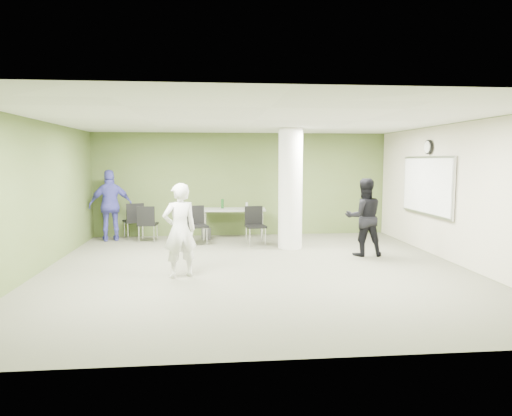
{
  "coord_description": "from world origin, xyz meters",
  "views": [
    {
      "loc": [
        -0.82,
        -8.48,
        2.06
      ],
      "look_at": [
        0.1,
        1.0,
        1.06
      ],
      "focal_mm": 32.0,
      "sensor_mm": 36.0,
      "label": 1
    }
  ],
  "objects": [
    {
      "name": "floor",
      "position": [
        0.0,
        0.0,
        0.0
      ],
      "size": [
        8.0,
        8.0,
        0.0
      ],
      "primitive_type": "plane",
      "color": "#555644",
      "rests_on": "ground"
    },
    {
      "name": "ceiling",
      "position": [
        0.0,
        0.0,
        2.8
      ],
      "size": [
        8.0,
        8.0,
        0.0
      ],
      "primitive_type": "plane",
      "rotation": [
        3.14,
        0.0,
        0.0
      ],
      "color": "white",
      "rests_on": "wall_back"
    },
    {
      "name": "wall_back",
      "position": [
        0.0,
        4.0,
        1.4
      ],
      "size": [
        8.0,
        2.8,
        0.02
      ],
      "primitive_type": "cube",
      "rotation": [
        1.57,
        0.0,
        0.0
      ],
      "color": "#4E5E2C",
      "rests_on": "floor"
    },
    {
      "name": "wall_left",
      "position": [
        -4.0,
        0.0,
        1.4
      ],
      "size": [
        0.02,
        8.0,
        2.8
      ],
      "primitive_type": "cube",
      "color": "#4E5E2C",
      "rests_on": "floor"
    },
    {
      "name": "wall_right_cream",
      "position": [
        4.0,
        0.0,
        1.4
      ],
      "size": [
        0.02,
        8.0,
        2.8
      ],
      "primitive_type": "cube",
      "color": "beige",
      "rests_on": "floor"
    },
    {
      "name": "column",
      "position": [
        1.0,
        2.0,
        1.4
      ],
      "size": [
        0.56,
        0.56,
        2.8
      ],
      "primitive_type": "cylinder",
      "color": "silver",
      "rests_on": "floor"
    },
    {
      "name": "whiteboard",
      "position": [
        3.92,
        1.2,
        1.5
      ],
      "size": [
        0.05,
        2.3,
        1.3
      ],
      "color": "silver",
      "rests_on": "wall_right_cream"
    },
    {
      "name": "wall_clock",
      "position": [
        3.92,
        1.2,
        2.35
      ],
      "size": [
        0.06,
        0.32,
        0.32
      ],
      "color": "black",
      "rests_on": "wall_right_cream"
    },
    {
      "name": "folding_table",
      "position": [
        -0.27,
        3.44,
        0.74
      ],
      "size": [
        1.7,
        0.8,
        1.04
      ],
      "rotation": [
        0.0,
        0.0,
        -0.04
      ],
      "color": "#969791",
      "rests_on": "floor"
    },
    {
      "name": "wastebasket",
      "position": [
        -0.98,
        3.42,
        0.14
      ],
      "size": [
        0.25,
        0.25,
        0.28
      ],
      "primitive_type": "cylinder",
      "color": "#4C4C4C",
      "rests_on": "floor"
    },
    {
      "name": "chair_back_left",
      "position": [
        -2.85,
        3.57,
        0.56
      ],
      "size": [
        0.62,
        0.62,
        0.95
      ],
      "rotation": [
        0.0,
        0.0,
        3.55
      ],
      "color": "black",
      "rests_on": "floor"
    },
    {
      "name": "chair_back_right",
      "position": [
        -2.45,
        3.08,
        0.54
      ],
      "size": [
        0.5,
        0.5,
        0.92
      ],
      "rotation": [
        0.0,
        0.0,
        3.05
      ],
      "color": "black",
      "rests_on": "floor"
    },
    {
      "name": "chair_table_left",
      "position": [
        -1.21,
        2.7,
        0.55
      ],
      "size": [
        0.57,
        0.57,
        0.94
      ],
      "rotation": [
        0.0,
        0.0,
        0.25
      ],
      "color": "black",
      "rests_on": "floor"
    },
    {
      "name": "chair_table_right",
      "position": [
        0.22,
        2.56,
        0.55
      ],
      "size": [
        0.53,
        0.53,
        0.93
      ],
      "rotation": [
        0.0,
        0.0,
        0.14
      ],
      "color": "black",
      "rests_on": "floor"
    },
    {
      "name": "woman_white",
      "position": [
        -1.39,
        -0.48,
        0.83
      ],
      "size": [
        0.71,
        0.6,
        1.67
      ],
      "primitive_type": "imported",
      "rotation": [
        0.0,
        0.0,
        3.52
      ],
      "color": "silver",
      "rests_on": "floor"
    },
    {
      "name": "man_black",
      "position": [
        2.44,
        0.99,
        0.84
      ],
      "size": [
        0.83,
        0.66,
        1.67
      ],
      "primitive_type": "imported",
      "rotation": [
        0.0,
        0.0,
        3.11
      ],
      "color": "black",
      "rests_on": "floor"
    },
    {
      "name": "man_blue",
      "position": [
        -3.4,
        3.4,
        0.91
      ],
      "size": [
        1.15,
        0.72,
        1.82
      ],
      "primitive_type": "imported",
      "rotation": [
        0.0,
        0.0,
        3.42
      ],
      "color": "#4545AB",
      "rests_on": "floor"
    }
  ]
}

